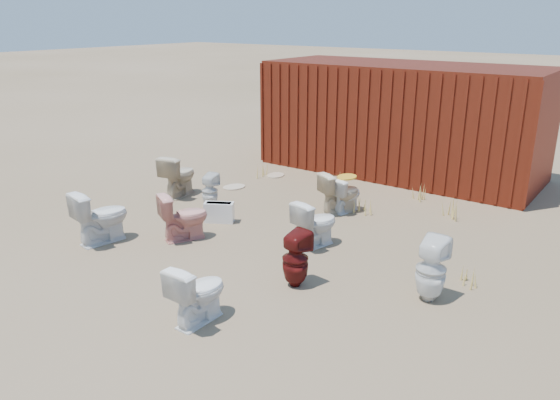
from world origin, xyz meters
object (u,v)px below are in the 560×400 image
Objects in this scene: toilet_front_maroon at (295,259)px; toilet_back_beige_right at (340,193)px; toilet_front_a at (101,216)px; toilet_back_a at (210,191)px; loose_tank at (219,212)px; toilet_front_c at (316,223)px; toilet_back_beige_left at (179,175)px; toilet_back_yellowlid at (346,195)px; shipping_container at (402,119)px; toilet_front_e at (198,292)px; toilet_front_pink at (184,216)px; toilet_back_e at (431,269)px.

toilet_front_maroon is 2.97m from toilet_back_beige_right.
toilet_front_a is 1.30× the size of toilet_back_a.
toilet_back_a reaches higher than loose_tank.
toilet_front_c is 1.61m from toilet_back_beige_right.
toilet_front_a is at bearing 84.29° from toilet_back_beige_right.
toilet_back_beige_left is at bearing -16.40° from toilet_front_maroon.
toilet_front_maroon is 1.16× the size of toilet_back_a.
toilet_back_beige_right is (-0.97, 2.80, -0.01)m from toilet_front_maroon.
loose_tank is (-1.49, -1.76, -0.14)m from toilet_back_yellowlid.
toilet_back_beige_left is 1.11× the size of toilet_back_beige_right.
shipping_container is 8.09× the size of toilet_front_e.
toilet_front_maroon is at bearing -56.52° from loose_tank.
toilet_back_a is at bearing -86.47° from toilet_front_a.
toilet_front_maroon is 0.92× the size of toilet_back_beige_left.
toilet_front_pink is at bearing 71.55° from toilet_back_yellowlid.
toilet_back_a is at bearing 158.23° from toilet_back_beige_left.
toilet_front_maroon is at bearing 137.80° from toilet_back_beige_right.
toilet_front_c is 1.70m from toilet_back_yellowlid.
toilet_front_pink is 2.28m from toilet_back_beige_left.
toilet_front_pink reaches higher than loose_tank.
toilet_back_a is 0.88× the size of toilet_back_beige_right.
toilet_front_maroon is (0.50, -1.26, 0.01)m from toilet_front_c.
toilet_back_a is 1.31× the size of loose_tank.
toilet_front_e is at bearing -82.70° from loose_tank.
toilet_front_c is 1.17× the size of toilet_back_yellowlid.
toilet_front_a is at bearing 65.48° from toilet_back_yellowlid.
toilet_back_beige_left is 1.66× the size of loose_tank.
toilet_back_yellowlid is (3.12, 1.12, -0.10)m from toilet_back_beige_left.
toilet_back_yellowlid is at bearing -93.43° from toilet_back_beige_right.
toilet_front_pink is 3.01m from toilet_back_yellowlid.
toilet_front_a is at bearing 96.24° from toilet_back_beige_left.
toilet_back_beige_left reaches higher than loose_tank.
toilet_front_c is 1.90m from loose_tank.
toilet_front_pink reaches higher than toilet_back_a.
toilet_front_pink is 2.87m from toilet_back_beige_right.
toilet_front_a is 1.02× the size of toilet_back_beige_left.
toilet_front_c is at bearing 113.40° from toilet_back_yellowlid.
toilet_back_a is 1.03× the size of toilet_back_yellowlid.
toilet_back_yellowlid reaches higher than loose_tank.
toilet_back_beige_left is at bearing -20.97° from toilet_back_a.
toilet_front_c is 1.00× the size of toilet_front_e.
toilet_front_a reaches higher than loose_tank.
toilet_front_maroon is (2.32, -0.27, -0.00)m from toilet_front_pink.
toilet_front_a is 2.47m from toilet_back_beige_left.
toilet_back_beige_left is (-1.70, 1.52, 0.03)m from toilet_front_pink.
shipping_container reaches higher than toilet_front_maroon.
toilet_front_c is 1.00× the size of toilet_back_beige_right.
toilet_back_e is 1.66× the size of loose_tank.
toilet_front_e is 1.13× the size of toilet_back_a.
toilet_back_a is at bearing -111.46° from shipping_container.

